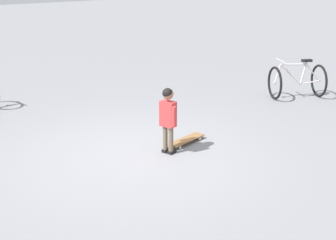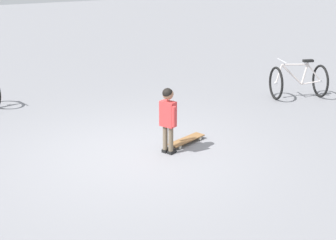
% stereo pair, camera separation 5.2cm
% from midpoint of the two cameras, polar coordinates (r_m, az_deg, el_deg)
% --- Properties ---
extents(ground_plane, '(50.00, 50.00, 0.00)m').
position_cam_midpoint_polar(ground_plane, '(7.63, -3.73, -4.09)').
color(ground_plane, gray).
extents(child_person, '(0.25, 0.41, 1.06)m').
position_cam_midpoint_polar(child_person, '(7.45, 0.21, 0.78)').
color(child_person, brown).
rests_on(child_person, ground).
extents(skateboard, '(0.77, 0.42, 0.07)m').
position_cam_midpoint_polar(skateboard, '(8.05, 2.38, -2.34)').
color(skateboard, olive).
rests_on(skateboard, ground).
extents(bicycle_mid, '(1.24, 1.01, 0.85)m').
position_cam_midpoint_polar(bicycle_mid, '(10.86, 15.17, 4.43)').
color(bicycle_mid, black).
rests_on(bicycle_mid, ground).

